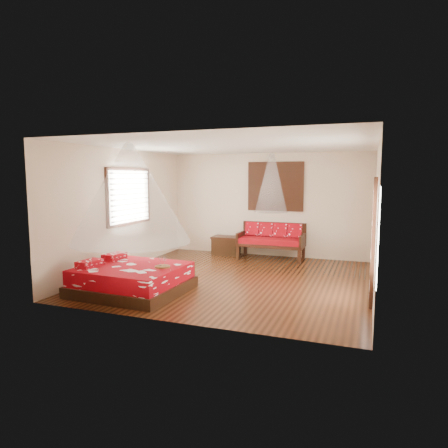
{
  "coord_description": "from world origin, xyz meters",
  "views": [
    {
      "loc": [
        2.66,
        -7.87,
        2.16
      ],
      "look_at": [
        -0.3,
        0.13,
        1.15
      ],
      "focal_mm": 32.0,
      "sensor_mm": 36.0,
      "label": 1
    }
  ],
  "objects": [
    {
      "name": "storage_chest",
      "position": [
        -1.1,
        2.45,
        0.26
      ],
      "size": [
        0.76,
        0.56,
        0.51
      ],
      "rotation": [
        0.0,
        0.0,
        0.02
      ],
      "color": "black",
      "rests_on": "floor"
    },
    {
      "name": "bed",
      "position": [
        -1.51,
        -1.6,
        0.25
      ],
      "size": [
        1.97,
        1.8,
        0.63
      ],
      "rotation": [
        0.0,
        0.0,
        -0.04
      ],
      "color": "black",
      "rests_on": "floor"
    },
    {
      "name": "window_left",
      "position": [
        -2.71,
        0.2,
        1.7
      ],
      "size": [
        0.1,
        1.74,
        1.34
      ],
      "color": "black",
      "rests_on": "wall_left"
    },
    {
      "name": "shutter_panel",
      "position": [
        0.22,
        2.72,
        1.9
      ],
      "size": [
        1.52,
        0.06,
        1.32
      ],
      "color": "black",
      "rests_on": "wall_back"
    },
    {
      "name": "wine_tray",
      "position": [
        -0.91,
        -1.5,
        0.56
      ],
      "size": [
        0.28,
        0.28,
        0.23
      ],
      "rotation": [
        0.0,
        0.0,
        -0.08
      ],
      "color": "brown",
      "rests_on": "bed"
    },
    {
      "name": "mosquito_net_main",
      "position": [
        -1.5,
        -1.6,
        1.85
      ],
      "size": [
        2.2,
        2.2,
        1.8
      ],
      "primitive_type": "cone",
      "color": "silver",
      "rests_on": "ceiling"
    },
    {
      "name": "glazed_door",
      "position": [
        2.72,
        -0.6,
        1.07
      ],
      "size": [
        0.08,
        1.02,
        2.16
      ],
      "color": "black",
      "rests_on": "floor"
    },
    {
      "name": "daybed",
      "position": [
        0.22,
        2.38,
        0.52
      ],
      "size": [
        1.73,
        0.77,
        0.94
      ],
      "color": "black",
      "rests_on": "floor"
    },
    {
      "name": "mosquito_net_daybed",
      "position": [
        0.22,
        2.25,
        2.0
      ],
      "size": [
        0.84,
        0.84,
        1.5
      ],
      "primitive_type": "cone",
      "color": "silver",
      "rests_on": "ceiling"
    },
    {
      "name": "room",
      "position": [
        0.0,
        0.0,
        1.4
      ],
      "size": [
        5.54,
        5.54,
        2.84
      ],
      "color": "black",
      "rests_on": "ground"
    }
  ]
}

